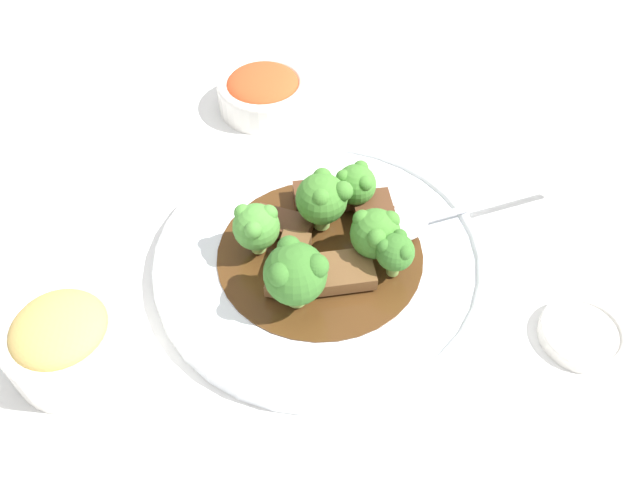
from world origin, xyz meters
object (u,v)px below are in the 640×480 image
beef_strip_4 (282,224)px  broccoli_floret_4 (395,252)px  side_bowl_appetizer (65,341)px  broccoli_floret_3 (256,227)px  broccoli_floret_0 (375,234)px  serving_spoon (415,221)px  beef_strip_2 (289,264)px  beef_strip_0 (324,196)px  side_bowl_kimchi (263,91)px  broccoli_floret_2 (295,273)px  sauce_dish (582,333)px  broccoli_floret_1 (356,184)px  broccoli_floret_5 (327,198)px  beef_strip_3 (333,273)px  main_plate (320,257)px  beef_strip_1 (375,216)px

beef_strip_4 → broccoli_floret_4: bearing=64.6°
side_bowl_appetizer → broccoli_floret_3: bearing=128.3°
broccoli_floret_0 → serving_spoon: (-0.04, 0.04, -0.02)m
beef_strip_2 → beef_strip_0: bearing=161.9°
side_bowl_kimchi → broccoli_floret_3: bearing=4.8°
beef_strip_4 → broccoli_floret_2: bearing=12.9°
broccoli_floret_0 → sauce_dish: 0.19m
beef_strip_0 → broccoli_floret_3: (0.06, -0.06, 0.02)m
broccoli_floret_1 → side_bowl_appetizer: size_ratio=0.48×
beef_strip_4 → beef_strip_2: bearing=11.4°
broccoli_floret_5 → side_bowl_appetizer: bearing=-54.4°
beef_strip_4 → side_bowl_kimchi: bearing=-169.2°
broccoli_floret_1 → side_bowl_kimchi: (-0.17, -0.11, -0.02)m
beef_strip_2 → side_bowl_appetizer: 0.19m
broccoli_floret_1 → broccoli_floret_4: 0.09m
beef_strip_4 → side_bowl_kimchi: (-0.21, -0.04, -0.00)m
beef_strip_0 → broccoli_floret_4: bearing=36.8°
beef_strip_2 → beef_strip_3: size_ratio=0.92×
main_plate → broccoli_floret_1: (-0.06, 0.03, 0.04)m
broccoli_floret_1 → side_bowl_kimchi: size_ratio=0.43×
beef_strip_2 → serving_spoon: same height
beef_strip_1 → beef_strip_4: 0.09m
beef_strip_2 → beef_strip_1: bearing=129.0°
beef_strip_0 → beef_strip_2: beef_strip_0 is taller
side_bowl_kimchi → beef_strip_1: bearing=33.0°
broccoli_floret_3 → broccoli_floret_0: bearing=89.5°
beef_strip_2 → side_bowl_appetizer: side_bowl_appetizer is taller
beef_strip_3 → beef_strip_4: beef_strip_3 is taller
beef_strip_3 → broccoli_floret_3: broccoli_floret_3 is taller
sauce_dish → serving_spoon: bearing=-127.8°
broccoli_floret_0 → broccoli_floret_4: 0.03m
beef_strip_2 → broccoli_floret_3: (-0.02, -0.03, 0.02)m
main_plate → serving_spoon: 0.10m
side_bowl_appetizer → side_bowl_kimchi: bearing=160.8°
broccoli_floret_5 → side_bowl_kimchi: 0.22m
side_bowl_appetizer → broccoli_floret_5: bearing=125.6°
main_plate → beef_strip_1: (-0.04, 0.05, 0.02)m
beef_strip_4 → broccoli_floret_4: (0.05, 0.10, 0.02)m
beef_strip_4 → side_bowl_appetizer: bearing=-49.2°
beef_strip_2 → broccoli_floret_3: broccoli_floret_3 is taller
main_plate → broccoli_floret_0: size_ratio=6.28×
broccoli_floret_0 → broccoli_floret_4: size_ratio=1.08×
broccoli_floret_1 → serving_spoon: broccoli_floret_1 is taller
beef_strip_0 → beef_strip_4: bearing=-45.6°
beef_strip_4 → sauce_dish: size_ratio=0.86×
beef_strip_0 → broccoli_floret_0: 0.08m
broccoli_floret_5 → broccoli_floret_4: bearing=48.4°
beef_strip_2 → broccoli_floret_5: (-0.05, 0.03, 0.03)m
beef_strip_1 → broccoli_floret_3: bearing=-68.8°
broccoli_floret_3 → beef_strip_3: bearing=67.0°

